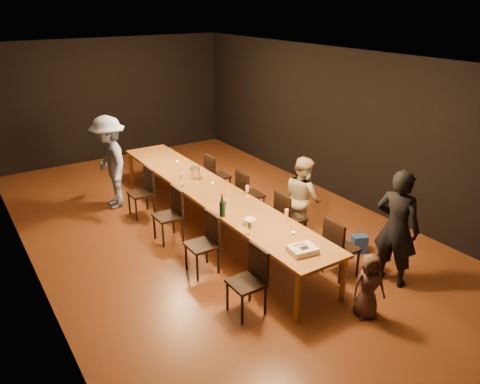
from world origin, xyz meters
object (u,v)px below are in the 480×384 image
table (211,192)px  champagne_bottle (222,205)px  chair_left_0 (246,282)px  woman_birthday (397,228)px  chair_right_3 (218,175)px  woman_tan (303,198)px  ice_bucket (195,172)px  chair_right_0 (342,247)px  chair_left_1 (202,244)px  child (369,286)px  plate_stack (250,222)px  birthday_cake (303,250)px  chair_right_1 (291,218)px  chair_left_3 (141,193)px  chair_left_2 (168,215)px  man_blue (110,163)px  chair_right_2 (250,194)px

table → champagne_bottle: (-0.39, -1.05, 0.24)m
chair_left_0 → woman_birthday: bearing=-103.9°
chair_right_3 → champagne_bottle: champagne_bottle is taller
woman_tan → woman_birthday: bearing=-166.0°
chair_left_0 → ice_bucket: ice_bucket is taller
chair_right_0 → chair_left_1: same height
chair_left_0 → child: 1.57m
woman_birthday → champagne_bottle: size_ratio=4.60×
chair_right_0 → plate_stack: size_ratio=5.15×
chair_left_1 → birthday_cake: size_ratio=2.37×
chair_right_1 → birthday_cake: size_ratio=2.37×
chair_left_0 → birthday_cake: bearing=-102.8°
champagne_bottle → chair_right_1: bearing=-7.0°
champagne_bottle → ice_bucket: 1.79m
chair_left_3 → chair_left_2: bearing=-180.0°
table → chair_left_2: bearing=180.0°
table → chair_right_1: bearing=-54.7°
chair_right_0 → man_blue: (-2.00, 4.31, 0.45)m
chair_right_3 → ice_bucket: ice_bucket is taller
woman_birthday → chair_right_3: bearing=-11.2°
chair_left_1 → man_blue: 3.16m
chair_right_1 → chair_right_2: bearing=180.0°
chair_right_1 → woman_birthday: woman_birthday is taller
chair_left_3 → woman_tan: size_ratio=0.64×
birthday_cake → ice_bucket: (0.13, 3.26, 0.06)m
chair_right_3 → chair_left_2: size_ratio=1.00×
chair_right_0 → chair_left_2: 2.94m
table → chair_left_2: chair_left_2 is taller
man_blue → plate_stack: man_blue is taller
chair_left_1 → ice_bucket: 2.13m
woman_birthday → champagne_bottle: woman_birthday is taller
chair_right_3 → woman_birthday: woman_birthday is taller
plate_stack → woman_birthday: bearing=-42.5°
woman_birthday → chair_right_2: bearing=-8.4°
table → plate_stack: (-0.21, -1.53, 0.10)m
birthday_cake → champagne_bottle: size_ratio=1.03×
chair_right_3 → ice_bucket: (-0.79, -0.51, 0.39)m
chair_left_2 → woman_birthday: size_ratio=0.53×
birthday_cake → champagne_bottle: (-0.32, 1.53, 0.15)m
chair_right_3 → chair_right_1: bearing=-0.0°
woman_birthday → woman_tan: size_ratio=1.20×
table → child: (0.43, -3.31, -0.25)m
chair_right_0 → child: size_ratio=1.03×
chair_right_3 → man_blue: man_blue is taller
chair_right_1 → birthday_cake: (-0.92, -1.38, 0.33)m
table → woman_birthday: bearing=-65.5°
woman_birthday → birthday_cake: size_ratio=4.45×
chair_right_2 → man_blue: man_blue is taller
table → woman_tan: 1.61m
woman_tan → birthday_cake: bearing=147.8°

